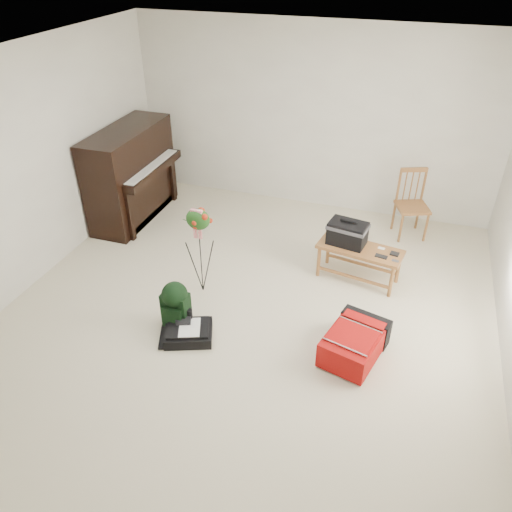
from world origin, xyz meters
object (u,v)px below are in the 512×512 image
(dining_chair, at_px, (413,205))
(red_suitcase, at_px, (355,339))
(piano, at_px, (132,176))
(black_duffel, at_px, (188,332))
(flower_stand, at_px, (200,251))
(bench, at_px, (351,239))
(green_backpack, at_px, (175,303))

(dining_chair, relative_size, red_suitcase, 1.13)
(piano, bearing_deg, red_suitcase, -27.65)
(black_duffel, relative_size, flower_stand, 0.53)
(bench, relative_size, dining_chair, 1.12)
(red_suitcase, bearing_deg, flower_stand, -179.46)
(red_suitcase, xyz_separation_m, green_backpack, (-1.77, -0.20, 0.14))
(flower_stand, bearing_deg, piano, 144.57)
(dining_chair, bearing_deg, piano, 168.97)
(dining_chair, bearing_deg, black_duffel, -146.29)
(green_backpack, bearing_deg, bench, 45.33)
(black_duffel, bearing_deg, red_suitcase, -9.56)
(piano, relative_size, green_backpack, 2.82)
(dining_chair, distance_m, black_duffel, 3.37)
(black_duffel, bearing_deg, dining_chair, 34.28)
(bench, bearing_deg, green_backpack, -126.74)
(piano, xyz_separation_m, flower_stand, (1.58, -1.31, -0.08))
(bench, bearing_deg, dining_chair, 73.42)
(green_backpack, bearing_deg, piano, 130.65)
(bench, relative_size, red_suitcase, 1.26)
(bench, xyz_separation_m, black_duffel, (-1.31, -1.54, -0.44))
(green_backpack, bearing_deg, black_duffel, -32.24)
(bench, relative_size, black_duffel, 1.76)
(bench, relative_size, green_backpack, 1.86)
(piano, distance_m, dining_chair, 3.73)
(piano, relative_size, red_suitcase, 1.92)
(piano, relative_size, black_duffel, 2.67)
(red_suitcase, distance_m, black_duffel, 1.62)
(flower_stand, bearing_deg, green_backpack, -85.87)
(piano, distance_m, red_suitcase, 3.80)
(bench, xyz_separation_m, flower_stand, (-1.48, -0.78, 0.00))
(dining_chair, distance_m, green_backpack, 3.37)
(piano, xyz_separation_m, bench, (3.06, -0.54, -0.09))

